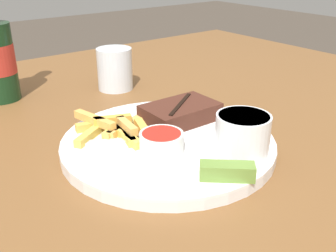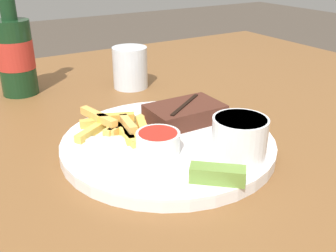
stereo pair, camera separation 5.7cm
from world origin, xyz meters
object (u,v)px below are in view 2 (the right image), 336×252
dinner_plate (168,144)px  knife_utensil (161,125)px  dipping_sauce_cup (158,141)px  fork_utensil (111,138)px  coleslaw_cup (240,136)px  pickle_spear (217,174)px  steak_portion (185,113)px  drinking_glass (130,68)px  beer_bottle (15,53)px

dinner_plate → knife_utensil: knife_utensil is taller
dipping_sauce_cup → dinner_plate: bearing=40.9°
dipping_sauce_cup → knife_utensil: (0.05, 0.07, -0.01)m
knife_utensil → fork_utensil: bearing=131.4°
coleslaw_cup → knife_utensil: size_ratio=0.54×
pickle_spear → fork_utensil: size_ratio=0.52×
pickle_spear → knife_utensil: pickle_spear is taller
steak_portion → knife_utensil: (-0.04, 0.00, -0.01)m
dinner_plate → drinking_glass: drinking_glass is taller
coleslaw_cup → knife_utensil: (-0.04, 0.14, -0.03)m
dinner_plate → steak_portion: steak_portion is taller
dinner_plate → coleslaw_cup: 0.12m
dipping_sauce_cup → pickle_spear: 0.10m
dipping_sauce_cup → coleslaw_cup: bearing=-39.8°
knife_utensil → pickle_spear: bearing=-147.7°
steak_portion → knife_utensil: steak_portion is taller
dipping_sauce_cup → fork_utensil: bearing=119.4°
fork_utensil → drinking_glass: size_ratio=1.42×
fork_utensil → pickle_spear: bearing=-41.6°
steak_portion → coleslaw_cup: coleslaw_cup is taller
dipping_sauce_cup → pickle_spear: size_ratio=0.94×
drinking_glass → steak_portion: bearing=-96.1°
coleslaw_cup → dipping_sauce_cup: (-0.08, 0.07, -0.02)m
beer_bottle → drinking_glass: (0.21, -0.08, -0.04)m
dinner_plate → beer_bottle: size_ratio=1.31×
knife_utensil → coleslaw_cup: bearing=-125.1°
coleslaw_cup → pickle_spear: bearing=-151.7°
dinner_plate → pickle_spear: (-0.01, -0.13, 0.02)m
fork_utensil → knife_utensil: size_ratio=0.90×
steak_portion → fork_utensil: (-0.13, -0.00, -0.01)m
fork_utensil → knife_utensil: knife_utensil is taller
steak_portion → dipping_sauce_cup: (-0.09, -0.07, 0.00)m
steak_portion → coleslaw_cup: size_ratio=1.63×
pickle_spear → beer_bottle: beer_bottle is taller
coleslaw_cup → drinking_glass: 0.39m
fork_utensil → dipping_sauce_cup: bearing=-31.9°
dinner_plate → drinking_glass: size_ratio=3.62×
steak_portion → drinking_glass: (0.03, 0.25, 0.01)m
coleslaw_cup → pickle_spear: (-0.06, -0.03, -0.02)m
dinner_plate → steak_portion: size_ratio=2.63×
dinner_plate → beer_bottle: (-0.13, 0.37, 0.08)m
pickle_spear → fork_utensil: bearing=109.7°
coleslaw_cup → drinking_glass: size_ratio=0.84×
dipping_sauce_cup → pickle_spear: bearing=-77.6°
beer_bottle → drinking_glass: size_ratio=2.77×
dinner_plate → pickle_spear: bearing=-95.0°
dipping_sauce_cup → drinking_glass: 0.34m
dinner_plate → knife_utensil: (0.01, 0.04, 0.01)m
dipping_sauce_cup → drinking_glass: size_ratio=0.70×
steak_portion → dipping_sauce_cup: 0.11m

